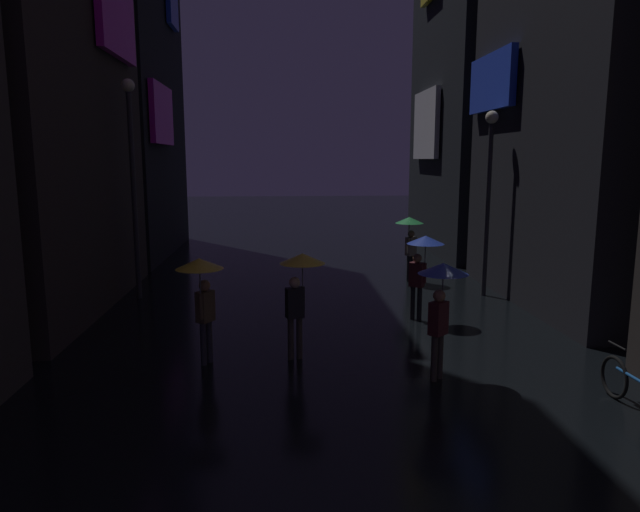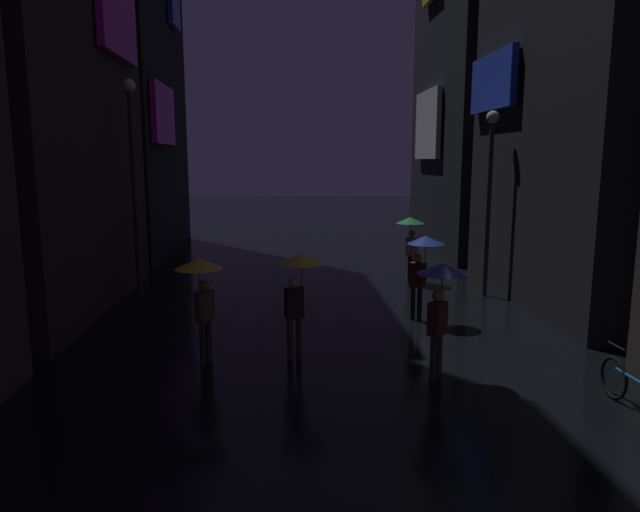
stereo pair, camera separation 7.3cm
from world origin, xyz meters
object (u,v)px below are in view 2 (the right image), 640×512
Objects in this scene: pedestrian_near_crossing_yellow at (201,281)px; pedestrian_foreground_right_yellow at (299,276)px; bicycle_parked_at_storefront at (636,390)px; pedestrian_far_right_green at (411,231)px; pedestrian_midstreet_centre_blue at (441,288)px; streetlamp_left_far at (133,166)px; streetlamp_right_far at (490,181)px; pedestrian_foreground_left_blue at (423,254)px.

pedestrian_foreground_right_yellow is (1.87, 0.33, 0.00)m from pedestrian_near_crossing_yellow.
pedestrian_foreground_right_yellow is 1.16× the size of bicycle_parked_at_storefront.
pedestrian_far_right_green is 1.00× the size of pedestrian_foreground_right_yellow.
pedestrian_foreground_right_yellow is (-2.48, 1.24, 0.00)m from pedestrian_midstreet_centre_blue.
pedestrian_midstreet_centre_blue is at bearing -99.09° from pedestrian_far_right_green.
pedestrian_near_crossing_yellow is at bearing -169.98° from pedestrian_foreground_right_yellow.
pedestrian_far_right_green reaches higher than bicycle_parked_at_storefront.
streetlamp_left_far is 1.16× the size of streetlamp_right_far.
pedestrian_far_right_green is 0.35× the size of streetlamp_left_far.
pedestrian_midstreet_centre_blue is 0.35× the size of streetlamp_left_far.
pedestrian_foreground_right_yellow is 7.62m from streetlamp_right_far.
pedestrian_near_crossing_yellow is at bearing 168.21° from pedestrian_midstreet_centre_blue.
streetlamp_left_far reaches higher than bicycle_parked_at_storefront.
bicycle_parked_at_storefront is 13.09m from streetlamp_left_far.
pedestrian_midstreet_centre_blue is 8.32m from pedestrian_far_right_green.
pedestrian_far_right_green is 3.16m from streetlamp_right_far.
pedestrian_midstreet_centre_blue is at bearing -116.49° from streetlamp_right_far.
pedestrian_near_crossing_yellow is 1.00× the size of pedestrian_foreground_right_yellow.
pedestrian_far_right_green is 1.00× the size of pedestrian_foreground_left_blue.
pedestrian_far_right_green is 0.40× the size of streetlamp_right_far.
pedestrian_foreground_left_blue is at bearing 29.47° from pedestrian_near_crossing_yellow.
pedestrian_midstreet_centre_blue and pedestrian_foreground_right_yellow have the same top height.
streetlamp_left_far reaches higher than streetlamp_right_far.
bicycle_parked_at_storefront is 8.38m from streetlamp_right_far.
pedestrian_near_crossing_yellow is at bearing 159.90° from bicycle_parked_at_storefront.
pedestrian_midstreet_centre_blue is at bearing -26.54° from pedestrian_foreground_right_yellow.
pedestrian_foreground_left_blue is (0.59, 3.71, 0.00)m from pedestrian_midstreet_centre_blue.
pedestrian_foreground_right_yellow reaches higher than bicycle_parked_at_storefront.
bicycle_parked_at_storefront is at bearing -92.92° from streetlamp_right_far.
bicycle_parked_at_storefront is (5.16, -2.90, -1.28)m from pedestrian_foreground_right_yellow.
pedestrian_foreground_left_blue is at bearing -135.15° from streetlamp_right_far.
streetlamp_left_far is (-8.23, -1.64, 2.09)m from pedestrian_far_right_green.
pedestrian_foreground_right_yellow is at bearing 153.46° from pedestrian_midstreet_centre_blue.
pedestrian_far_right_green is at bearing 80.93° from pedestrian_foreground_left_blue.
streetlamp_left_far reaches higher than pedestrian_near_crossing_yellow.
pedestrian_foreground_left_blue is 1.00× the size of pedestrian_foreground_right_yellow.
streetlamp_left_far is at bearing -168.72° from pedestrian_far_right_green.
pedestrian_near_crossing_yellow is 5.68m from pedestrian_foreground_left_blue.
streetlamp_right_far is at bearing 87.08° from bicycle_parked_at_storefront.
bicycle_parked_at_storefront is at bearing -82.13° from pedestrian_far_right_green.
pedestrian_foreground_left_blue is 3.94m from pedestrian_foreground_right_yellow.
streetlamp_left_far is 10.02m from streetlamp_right_far.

